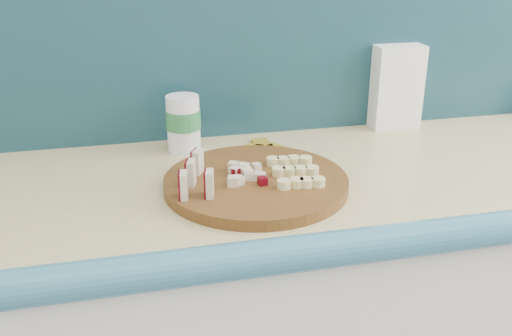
{
  "coord_description": "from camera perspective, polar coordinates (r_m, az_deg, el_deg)",
  "views": [
    {
      "loc": [
        -0.45,
        0.46,
        1.38
      ],
      "look_at": [
        -0.21,
        1.46,
        0.95
      ],
      "focal_mm": 40.0,
      "sensor_mm": 36.0,
      "label": 1
    }
  ],
  "objects": [
    {
      "name": "kitchen_counter",
      "position": [
        1.5,
        11.84,
        -16.07
      ],
      "size": [
        2.2,
        0.63,
        0.91
      ],
      "color": "white",
      "rests_on": "ground"
    },
    {
      "name": "backsplash",
      "position": [
        1.46,
        9.33,
        13.64
      ],
      "size": [
        2.2,
        0.02,
        0.5
      ],
      "primitive_type": "cube",
      "color": "teal",
      "rests_on": "kitchen_counter"
    },
    {
      "name": "cutting_board",
      "position": [
        1.13,
        0.0,
        -1.47
      ],
      "size": [
        0.39,
        0.39,
        0.02
      ],
      "primitive_type": "cylinder",
      "rotation": [
        0.0,
        0.0,
        -0.08
      ],
      "color": "#44250E",
      "rests_on": "kitchen_counter"
    },
    {
      "name": "apple_wedges",
      "position": [
        1.07,
        -6.13,
        -0.77
      ],
      "size": [
        0.07,
        0.14,
        0.05
      ],
      "color": "beige",
      "rests_on": "cutting_board"
    },
    {
      "name": "apple_chunks",
      "position": [
        1.11,
        -1.17,
        -0.58
      ],
      "size": [
        0.06,
        0.06,
        0.02
      ],
      "color": "beige",
      "rests_on": "cutting_board"
    },
    {
      "name": "banana_slices",
      "position": [
        1.13,
        3.92,
        -0.33
      ],
      "size": [
        0.1,
        0.14,
        0.02
      ],
      "color": "#DAD085",
      "rests_on": "cutting_board"
    },
    {
      "name": "flour_bag",
      "position": [
        1.51,
        13.66,
        7.99
      ],
      "size": [
        0.12,
        0.09,
        0.21
      ],
      "primitive_type": "cube",
      "rotation": [
        0.0,
        0.0,
        -0.02
      ],
      "color": "white",
      "rests_on": "kitchen_counter"
    },
    {
      "name": "canister",
      "position": [
        1.31,
        -7.27,
        4.55
      ],
      "size": [
        0.08,
        0.08,
        0.13
      ],
      "rotation": [
        0.0,
        0.0,
        -0.42
      ],
      "color": "white",
      "rests_on": "kitchen_counter"
    },
    {
      "name": "banana_peel",
      "position": [
        1.28,
        1.41,
        1.28
      ],
      "size": [
        0.25,
        0.21,
        0.01
      ],
      "rotation": [
        0.0,
        0.0,
        -0.12
      ],
      "color": "gold",
      "rests_on": "kitchen_counter"
    }
  ]
}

